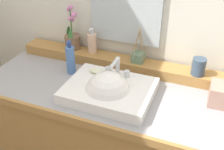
# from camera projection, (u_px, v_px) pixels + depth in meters

# --- Properties ---
(vanity_cabinet) EXTENTS (1.49, 0.61, 0.84)m
(vanity_cabinet) POSITION_uv_depth(u_px,v_px,m) (113.00, 142.00, 1.72)
(vanity_cabinet) COLOR #AA783D
(vanity_cabinet) RESTS_ON ground
(back_ledge) EXTENTS (1.40, 0.12, 0.06)m
(back_ledge) POSITION_uv_depth(u_px,v_px,m) (127.00, 64.00, 1.66)
(back_ledge) COLOR #AA783D
(back_ledge) RESTS_ON vanity_cabinet
(sink_basin) EXTENTS (0.45, 0.35, 0.27)m
(sink_basin) POSITION_uv_depth(u_px,v_px,m) (108.00, 92.00, 1.42)
(sink_basin) COLOR white
(sink_basin) RESTS_ON vanity_cabinet
(soap_bar) EXTENTS (0.07, 0.04, 0.02)m
(soap_bar) POSITION_uv_depth(u_px,v_px,m) (95.00, 71.00, 1.52)
(soap_bar) COLOR beige
(soap_bar) RESTS_ON sink_basin
(potted_plant) EXTENTS (0.10, 0.10, 0.28)m
(potted_plant) POSITION_uv_depth(u_px,v_px,m) (72.00, 38.00, 1.74)
(potted_plant) COLOR brown
(potted_plant) RESTS_ON back_ledge
(soap_dispenser) EXTENTS (0.06, 0.06, 0.16)m
(soap_dispenser) POSITION_uv_depth(u_px,v_px,m) (92.00, 43.00, 1.70)
(soap_dispenser) COLOR beige
(soap_dispenser) RESTS_ON back_ledge
(tumbler_cup) EXTENTS (0.07, 0.07, 0.10)m
(tumbler_cup) POSITION_uv_depth(u_px,v_px,m) (199.00, 67.00, 1.47)
(tumbler_cup) COLOR #3A4C5E
(tumbler_cup) RESTS_ON back_ledge
(reed_diffuser) EXTENTS (0.09, 0.14, 0.22)m
(reed_diffuser) POSITION_uv_depth(u_px,v_px,m) (138.00, 57.00, 1.61)
(reed_diffuser) COLOR slate
(reed_diffuser) RESTS_ON back_ledge
(lotion_bottle) EXTENTS (0.05, 0.06, 0.21)m
(lotion_bottle) POSITION_uv_depth(u_px,v_px,m) (71.00, 59.00, 1.59)
(lotion_bottle) COLOR #4F77B7
(lotion_bottle) RESTS_ON vanity_cabinet
(tissue_box) EXTENTS (0.13, 0.13, 0.11)m
(tissue_box) POSITION_uv_depth(u_px,v_px,m) (223.00, 95.00, 1.35)
(tissue_box) COLOR tan
(tissue_box) RESTS_ON vanity_cabinet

